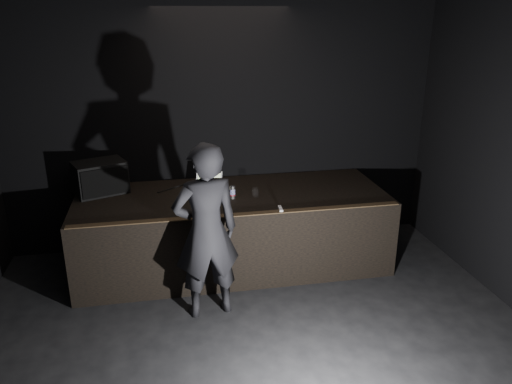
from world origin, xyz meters
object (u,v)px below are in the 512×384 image
object	(u,v)px
laptop	(207,186)
beer_can	(233,192)
person	(206,232)
stage_monitor	(100,177)
stage_riser	(233,229)

from	to	relation	value
laptop	beer_can	world-z (taller)	laptop
person	beer_can	bearing A→B (deg)	-123.96
stage_monitor	laptop	bearing A→B (deg)	-29.31
person	stage_monitor	bearing A→B (deg)	-60.12
stage_riser	person	distance (m)	1.29
beer_can	stage_monitor	bearing A→B (deg)	162.23
beer_can	person	xyz separation A→B (m)	(-0.43, -0.95, -0.09)
person	stage_riser	bearing A→B (deg)	-121.63
stage_riser	person	size ratio (longest dim) A/B	2.01
stage_riser	beer_can	bearing A→B (deg)	-95.72
stage_monitor	beer_can	size ratio (longest dim) A/B	4.55
beer_can	laptop	bearing A→B (deg)	129.93
stage_monitor	person	distance (m)	1.93
laptop	person	xyz separation A→B (m)	(-0.14, -1.30, -0.07)
stage_monitor	stage_riser	bearing A→B (deg)	-34.35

